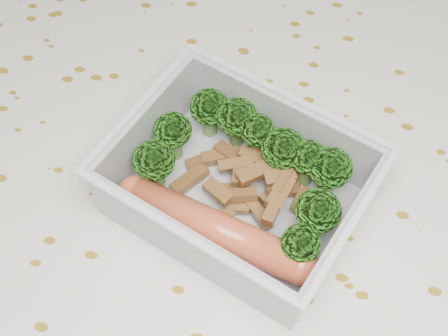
# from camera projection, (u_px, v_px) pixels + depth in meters

# --- Properties ---
(dining_table) EXTENTS (1.40, 0.90, 0.75)m
(dining_table) POSITION_uv_depth(u_px,v_px,m) (219.00, 229.00, 0.55)
(dining_table) COLOR brown
(dining_table) RESTS_ON ground
(tablecloth) EXTENTS (1.46, 0.96, 0.19)m
(tablecloth) POSITION_uv_depth(u_px,v_px,m) (218.00, 202.00, 0.50)
(tablecloth) COLOR silver
(tablecloth) RESTS_ON dining_table
(lunch_container) EXTENTS (0.21, 0.19, 0.06)m
(lunch_container) POSITION_uv_depth(u_px,v_px,m) (239.00, 189.00, 0.44)
(lunch_container) COLOR silver
(lunch_container) RESTS_ON tablecloth
(broccoli_florets) EXTENTS (0.15, 0.12, 0.04)m
(broccoli_florets) POSITION_uv_depth(u_px,v_px,m) (256.00, 157.00, 0.44)
(broccoli_florets) COLOR #608C3F
(broccoli_florets) RESTS_ON lunch_container
(meat_pile) EXTENTS (0.10, 0.07, 0.03)m
(meat_pile) POSITION_uv_depth(u_px,v_px,m) (251.00, 180.00, 0.45)
(meat_pile) COLOR brown
(meat_pile) RESTS_ON lunch_container
(sausage) EXTENTS (0.15, 0.06, 0.02)m
(sausage) POSITION_uv_depth(u_px,v_px,m) (215.00, 228.00, 0.42)
(sausage) COLOR #C45030
(sausage) RESTS_ON lunch_container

